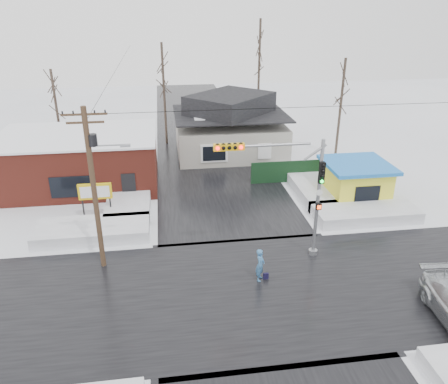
{
  "coord_description": "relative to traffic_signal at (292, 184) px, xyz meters",
  "views": [
    {
      "loc": [
        -4.23,
        -17.98,
        13.64
      ],
      "look_at": [
        -0.84,
        5.94,
        3.0
      ],
      "focal_mm": 35.0,
      "sensor_mm": 36.0,
      "label": 1
    }
  ],
  "objects": [
    {
      "name": "tree_far_west",
      "position": [
        -16.43,
        21.03,
        1.82
      ],
      "size": [
        3.0,
        3.0,
        8.0
      ],
      "color": "#332821",
      "rests_on": "ground"
    },
    {
      "name": "ground",
      "position": [
        -2.43,
        -2.97,
        -4.54
      ],
      "size": [
        120.0,
        120.0,
        0.0
      ],
      "primitive_type": "plane",
      "color": "white",
      "rests_on": "ground"
    },
    {
      "name": "utility_pole",
      "position": [
        -10.36,
        0.53,
        0.57
      ],
      "size": [
        3.15,
        0.44,
        9.0
      ],
      "color": "#382619",
      "rests_on": "ground"
    },
    {
      "name": "fence",
      "position": [
        4.07,
        11.03,
        -3.64
      ],
      "size": [
        8.0,
        0.12,
        1.8
      ],
      "primitive_type": "cube",
      "color": "black",
      "rests_on": "ground"
    },
    {
      "name": "road_ns",
      "position": [
        -2.43,
        -2.97,
        -4.53
      ],
      "size": [
        10.0,
        120.0,
        0.02
      ],
      "primitive_type": "cube",
      "color": "black",
      "rests_on": "ground"
    },
    {
      "name": "tree_far_mid",
      "position": [
        3.57,
        25.03,
        5.0
      ],
      "size": [
        3.0,
        3.0,
        12.0
      ],
      "color": "#332821",
      "rests_on": "ground"
    },
    {
      "name": "kiosk",
      "position": [
        7.07,
        7.03,
        -3.08
      ],
      "size": [
        4.6,
        4.6,
        2.88
      ],
      "color": "yellow",
      "rests_on": "ground"
    },
    {
      "name": "house",
      "position": [
        -0.43,
        19.03,
        -1.92
      ],
      "size": [
        10.4,
        8.4,
        5.76
      ],
      "color": "#ADA99D",
      "rests_on": "ground"
    },
    {
      "name": "traffic_signal",
      "position": [
        0.0,
        0.0,
        0.0
      ],
      "size": [
        6.05,
        0.68,
        7.0
      ],
      "color": "gray",
      "rests_on": "ground"
    },
    {
      "name": "shopping_bag",
      "position": [
        -1.73,
        -2.03,
        -4.36
      ],
      "size": [
        0.28,
        0.13,
        0.35
      ],
      "primitive_type": "cube",
      "rotation": [
        0.0,
        0.0,
        0.03
      ],
      "color": "black",
      "rests_on": "ground"
    },
    {
      "name": "snowbank_nw",
      "position": [
        -11.43,
        4.03,
        -4.14
      ],
      "size": [
        7.0,
        3.0,
        0.8
      ],
      "primitive_type": "cube",
      "color": "white",
      "rests_on": "ground"
    },
    {
      "name": "snowbank_nside_e",
      "position": [
        4.57,
        9.03,
        -4.14
      ],
      "size": [
        3.0,
        8.0,
        0.8
      ],
      "primitive_type": "cube",
      "color": "white",
      "rests_on": "ground"
    },
    {
      "name": "road_ew",
      "position": [
        -2.43,
        -2.97,
        -4.53
      ],
      "size": [
        120.0,
        10.0,
        0.02
      ],
      "primitive_type": "cube",
      "color": "black",
      "rests_on": "ground"
    },
    {
      "name": "marquee_sign",
      "position": [
        -11.43,
        6.53,
        -2.62
      ],
      "size": [
        2.2,
        0.21,
        2.55
      ],
      "color": "black",
      "rests_on": "ground"
    },
    {
      "name": "tree_far_left",
      "position": [
        -6.43,
        23.03,
        3.41
      ],
      "size": [
        3.0,
        3.0,
        10.0
      ],
      "color": "#332821",
      "rests_on": "ground"
    },
    {
      "name": "tree_far_right",
      "position": [
        9.57,
        17.03,
        2.62
      ],
      "size": [
        3.0,
        3.0,
        9.0
      ],
      "color": "#332821",
      "rests_on": "ground"
    },
    {
      "name": "pedestrian",
      "position": [
        -2.06,
        -2.03,
        -3.62
      ],
      "size": [
        0.67,
        0.79,
        1.83
      ],
      "primitive_type": "imported",
      "rotation": [
        0.0,
        0.0,
        1.15
      ],
      "color": "teal",
      "rests_on": "ground"
    },
    {
      "name": "brick_building",
      "position": [
        -13.43,
        13.03,
        -2.46
      ],
      "size": [
        12.2,
        8.2,
        4.12
      ],
      "color": "maroon",
      "rests_on": "ground"
    },
    {
      "name": "snowbank_ne",
      "position": [
        6.57,
        4.03,
        -4.14
      ],
      "size": [
        7.0,
        3.0,
        0.8
      ],
      "primitive_type": "cube",
      "color": "white",
      "rests_on": "ground"
    },
    {
      "name": "snowbank_nside_w",
      "position": [
        -9.43,
        9.03,
        -4.14
      ],
      "size": [
        3.0,
        8.0,
        0.8
      ],
      "primitive_type": "cube",
      "color": "white",
      "rests_on": "ground"
    }
  ]
}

